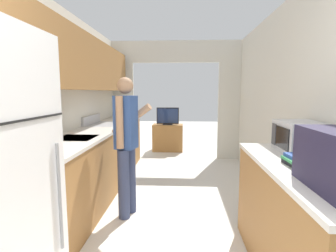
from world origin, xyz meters
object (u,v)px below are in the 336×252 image
at_px(range_oven, 110,151).
at_px(person, 126,143).
at_px(tv_cabinet, 168,138).
at_px(microwave, 300,137).
at_px(book_stack, 303,161).
at_px(television, 168,116).

xyz_separation_m(range_oven, person, (0.57, -1.30, 0.39)).
bearing_deg(tv_cabinet, person, -94.50).
distance_m(microwave, book_stack, 0.48).
xyz_separation_m(book_stack, television, (-1.22, 4.44, -0.10)).
xyz_separation_m(range_oven, book_stack, (2.06, -2.36, 0.49)).
xyz_separation_m(person, book_stack, (1.49, -1.05, 0.10)).
bearing_deg(person, tv_cabinet, 9.85).
bearing_deg(television, person, -94.55).
height_order(book_stack, television, television).
bearing_deg(person, microwave, -96.11).
relative_size(range_oven, tv_cabinet, 1.45).
bearing_deg(range_oven, television, 67.99).
relative_size(range_oven, person, 0.66).
distance_m(range_oven, microwave, 3.00).
distance_m(microwave, tv_cabinet, 4.34).
bearing_deg(microwave, television, 109.00).
height_order(microwave, television, microwave).
xyz_separation_m(person, microwave, (1.65, -0.62, 0.20)).
bearing_deg(range_oven, microwave, -40.77).
bearing_deg(range_oven, person, -66.19).
xyz_separation_m(range_oven, television, (0.84, 2.09, 0.39)).
height_order(microwave, book_stack, microwave).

